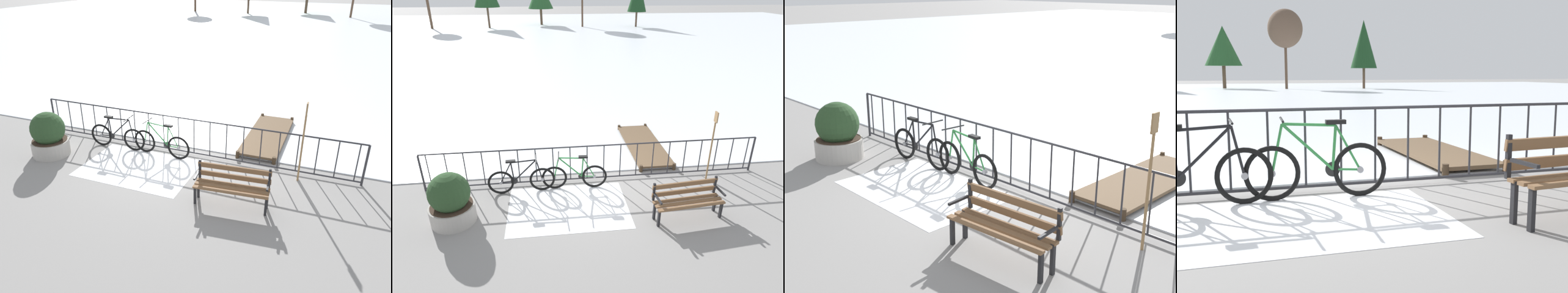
{
  "view_description": "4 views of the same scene",
  "coord_description": "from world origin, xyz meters",
  "views": [
    {
      "loc": [
        3.63,
        -8.42,
        4.6
      ],
      "look_at": [
        0.53,
        -0.66,
        0.61
      ],
      "focal_mm": 33.93,
      "sensor_mm": 36.0,
      "label": 1
    },
    {
      "loc": [
        -1.2,
        -8.05,
        4.92
      ],
      "look_at": [
        -0.16,
        0.38,
        0.86
      ],
      "focal_mm": 31.36,
      "sensor_mm": 36.0,
      "label": 2
    },
    {
      "loc": [
        6.22,
        -6.45,
        3.57
      ],
      "look_at": [
        -0.29,
        -0.27,
        0.74
      ],
      "focal_mm": 47.73,
      "sensor_mm": 36.0,
      "label": 3
    },
    {
      "loc": [
        -1.64,
        -6.05,
        1.51
      ],
      "look_at": [
        0.19,
        0.0,
        0.55
      ],
      "focal_mm": 45.42,
      "sensor_mm": 36.0,
      "label": 4
    }
  ],
  "objects": [
    {
      "name": "railing_fence",
      "position": [
        -0.0,
        0.0,
        0.56
      ],
      "size": [
        9.06,
        0.06,
        1.07
      ],
      "color": "#2D2D33",
      "rests_on": "ground"
    },
    {
      "name": "frozen_pond",
      "position": [
        0.0,
        28.4,
        0.01
      ],
      "size": [
        80.0,
        56.0,
        0.03
      ],
      "primitive_type": "cube",
      "color": "silver",
      "rests_on": "ground"
    },
    {
      "name": "tree_centre",
      "position": [
        3.62,
        36.72,
        5.06
      ],
      "size": [
        2.94,
        2.94,
        6.69
      ],
      "color": "brown",
      "rests_on": "ground"
    },
    {
      "name": "bicycle_second",
      "position": [
        -0.6,
        -0.33,
        0.37
      ],
      "size": [
        1.71,
        0.52,
        0.97
      ],
      "color": "black",
      "rests_on": "ground"
    },
    {
      "name": "ground_plane",
      "position": [
        0.0,
        0.0,
        0.0
      ],
      "size": [
        160.0,
        160.0,
        0.0
      ],
      "primitive_type": "plane",
      "color": "gray"
    },
    {
      "name": "snow_patch",
      "position": [
        -0.83,
        -1.2,
        0.0
      ],
      "size": [
        2.88,
        1.96,
        0.01
      ],
      "primitive_type": "cube",
      "color": "white",
      "rests_on": "ground"
    },
    {
      "name": "wooden_dock",
      "position": [
        1.87,
        1.85,
        0.12
      ],
      "size": [
        1.1,
        3.21,
        0.2
      ],
      "color": "brown",
      "rests_on": "ground"
    },
    {
      "name": "tree_west_mid",
      "position": [
        10.27,
        35.97,
        3.83
      ],
      "size": [
        2.32,
        2.32,
        5.91
      ],
      "color": "brown",
      "rests_on": "ground"
    },
    {
      "name": "bicycle_near_railing",
      "position": [
        -1.97,
        -0.36,
        0.37
      ],
      "size": [
        1.71,
        0.52,
        0.97
      ],
      "color": "black",
      "rests_on": "ground"
    },
    {
      "name": "tree_east_mid",
      "position": [
        -1.44,
        39.69,
        3.7
      ],
      "size": [
        3.2,
        3.2,
        5.43
      ],
      "color": "brown",
      "rests_on": "ground"
    }
  ]
}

